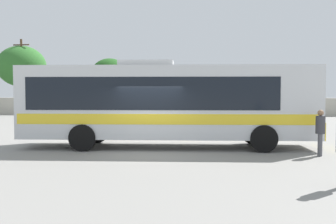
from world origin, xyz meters
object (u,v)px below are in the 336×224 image
Objects in this scene: parked_car_second_black at (131,109)px; roadside_tree_midleft at (110,75)px; parked_car_third_silver at (187,110)px; attendant_by_bus_door at (320,130)px; utility_pole_near at (22,75)px; roadside_tree_left at (22,66)px; parked_car_leftmost_grey at (59,109)px; coach_bus_silver_yellow at (165,101)px.

roadside_tree_midleft is (-3.42, 6.03, 3.45)m from parked_car_second_black.
roadside_tree_midleft reaches higher than parked_car_third_silver.
parked_car_third_silver is at bearing -39.48° from roadside_tree_midleft.
attendant_by_bus_door reaches higher than parked_car_third_silver.
utility_pole_near reaches higher than roadside_tree_midleft.
roadside_tree_left is at bearing 131.44° from attendant_by_bus_door.
utility_pole_near is at bearing 136.85° from parked_car_leftmost_grey.
parked_car_leftmost_grey reaches higher than parked_car_third_silver.
parked_car_third_silver is (5.21, -1.08, -0.01)m from parked_car_second_black.
parked_car_second_black is at bearing 168.27° from parked_car_third_silver.
roadside_tree_left is 9.73m from roadside_tree_midleft.
utility_pole_near is 9.36m from roadside_tree_midleft.
parked_car_third_silver is at bearing 104.90° from attendant_by_bus_door.
attendant_by_bus_door is 0.39× the size of parked_car_third_silver.
parked_car_second_black is 1.12× the size of parked_car_third_silver.
coach_bus_silver_yellow is at bearing -58.28° from parked_car_leftmost_grey.
parked_car_second_black is 14.89m from roadside_tree_left.
roadside_tree_midleft is at bearing 108.02° from coach_bus_silver_yellow.
roadside_tree_left is at bearing 115.61° from utility_pole_near.
attendant_by_bus_door is 35.00m from utility_pole_near.
utility_pole_near is 1.33× the size of roadside_tree_midleft.
attendant_by_bus_door is 36.00m from roadside_tree_left.
parked_car_second_black is (-10.57, 21.21, -0.16)m from attendant_by_bus_door.
attendant_by_bus_door is at bearing -62.82° from roadside_tree_midleft.
utility_pole_near is (-6.21, 5.82, 3.37)m from parked_car_leftmost_grey.
attendant_by_bus_door is 0.35× the size of parked_car_second_black.
coach_bus_silver_yellow is 6.06m from attendant_by_bus_door.
coach_bus_silver_yellow is at bearing -54.33° from roadside_tree_left.
roadside_tree_midleft is at bearing 66.67° from parked_car_leftmost_grey.
parked_car_second_black is at bearing -60.42° from roadside_tree_midleft.
attendant_by_bus_door is at bearing -48.56° from roadside_tree_left.
parked_car_third_silver is at bearing 88.89° from coach_bus_silver_yellow.
roadside_tree_midleft is (3.06, 7.10, 3.43)m from parked_car_leftmost_grey.
roadside_tree_midleft is (9.68, 0.43, -0.91)m from roadside_tree_left.
parked_car_leftmost_grey is 0.64× the size of roadside_tree_left.
parked_car_second_black is at bearing -20.50° from utility_pole_near.
attendant_by_bus_door is (5.71, -1.79, -0.97)m from coach_bus_silver_yellow.
parked_car_leftmost_grey is 11.69m from parked_car_third_silver.
coach_bus_silver_yellow is at bearing -54.01° from utility_pole_near.
coach_bus_silver_yellow is 30.96m from roadside_tree_left.
roadside_tree_left is (-23.67, 26.80, 4.20)m from attendant_by_bus_door.
attendant_by_bus_door is at bearing -17.40° from coach_bus_silver_yellow.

